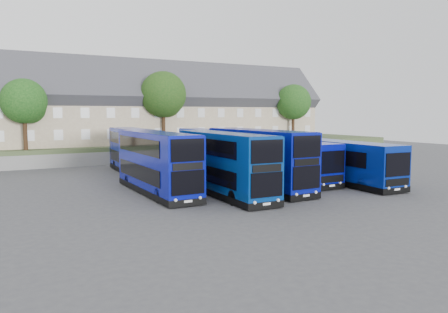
% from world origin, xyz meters
% --- Properties ---
extents(ground, '(120.00, 120.00, 0.00)m').
position_xyz_m(ground, '(0.00, 0.00, 0.00)').
color(ground, '#414045').
rests_on(ground, ground).
extents(retaining_wall, '(70.00, 0.40, 1.50)m').
position_xyz_m(retaining_wall, '(0.00, 24.00, 0.75)').
color(retaining_wall, slate).
rests_on(retaining_wall, ground).
extents(earth_bank, '(80.00, 20.00, 2.00)m').
position_xyz_m(earth_bank, '(0.00, 34.00, 1.00)').
color(earth_bank, '#3A4828').
rests_on(earth_bank, ground).
extents(terrace_row, '(54.00, 10.40, 11.20)m').
position_xyz_m(terrace_row, '(0.00, 30.00, 6.60)').
color(terrace_row, tan).
rests_on(terrace_row, earth_bank).
extents(dd_front_left, '(2.63, 11.40, 4.53)m').
position_xyz_m(dd_front_left, '(-6.72, 4.16, 2.22)').
color(dd_front_left, '#08119C').
rests_on(dd_front_left, ground).
extents(dd_front_mid, '(2.98, 11.44, 4.51)m').
position_xyz_m(dd_front_mid, '(-2.63, 1.08, 2.22)').
color(dd_front_mid, navy).
rests_on(dd_front_mid, ground).
extents(dd_front_right, '(2.87, 11.69, 4.63)m').
position_xyz_m(dd_front_right, '(1.00, 2.22, 2.27)').
color(dd_front_right, '#07108E').
rests_on(dd_front_right, ground).
extents(dd_rear_left, '(3.07, 11.16, 4.39)m').
position_xyz_m(dd_rear_left, '(-4.96, 15.61, 2.16)').
color(dd_rear_left, '#081694').
rests_on(dd_rear_left, ground).
extents(dd_rear_right, '(3.30, 10.83, 4.24)m').
position_xyz_m(dd_rear_right, '(2.19, 13.77, 2.08)').
color(dd_rear_right, '#0821A2').
rests_on(dd_rear_right, ground).
extents(coach_east_a, '(2.79, 13.11, 3.58)m').
position_xyz_m(coach_east_a, '(5.45, 5.19, 1.76)').
color(coach_east_a, '#080F98').
rests_on(coach_east_a, ground).
extents(coach_east_b, '(3.37, 13.22, 3.58)m').
position_xyz_m(coach_east_b, '(8.82, 1.64, 1.76)').
color(coach_east_b, navy).
rests_on(coach_east_b, ground).
extents(tree_west, '(4.80, 4.80, 7.65)m').
position_xyz_m(tree_west, '(-13.85, 25.10, 7.05)').
color(tree_west, '#382314').
rests_on(tree_west, earth_bank).
extents(tree_mid, '(5.76, 5.76, 9.18)m').
position_xyz_m(tree_mid, '(2.15, 25.60, 8.07)').
color(tree_mid, '#382314').
rests_on(tree_mid, earth_bank).
extents(tree_east, '(5.12, 5.12, 8.16)m').
position_xyz_m(tree_east, '(22.15, 25.10, 7.39)').
color(tree_east, '#382314').
rests_on(tree_east, earth_bank).
extents(tree_far, '(5.44, 5.44, 8.67)m').
position_xyz_m(tree_far, '(28.15, 32.10, 7.73)').
color(tree_far, '#382314').
rests_on(tree_far, earth_bank).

